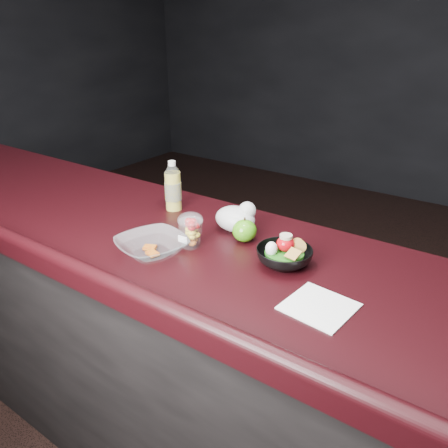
{
  "coord_description": "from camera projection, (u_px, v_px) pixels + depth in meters",
  "views": [
    {
      "loc": [
        0.75,
        -0.69,
        1.66
      ],
      "look_at": [
        0.03,
        0.32,
        1.1
      ],
      "focal_mm": 35.0,
      "sensor_mm": 36.0,
      "label": 1
    }
  ],
  "objects": [
    {
      "name": "counter",
      "position": [
        214.0,
        370.0,
        1.6
      ],
      "size": [
        4.06,
        0.71,
        1.02
      ],
      "color": "black",
      "rests_on": "ground"
    },
    {
      "name": "lemonade_bottle",
      "position": [
        173.0,
        189.0,
        1.66
      ],
      "size": [
        0.06,
        0.06,
        0.19
      ],
      "color": "gold",
      "rests_on": "counter"
    },
    {
      "name": "fruit_cup",
      "position": [
        191.0,
        230.0,
        1.38
      ],
      "size": [
        0.08,
        0.08,
        0.12
      ],
      "color": "white",
      "rests_on": "counter"
    },
    {
      "name": "green_apple",
      "position": [
        244.0,
        231.0,
        1.42
      ],
      "size": [
        0.08,
        0.08,
        0.08
      ],
      "color": "#2B7C0E",
      "rests_on": "counter"
    },
    {
      "name": "plastic_bag",
      "position": [
        237.0,
        218.0,
        1.49
      ],
      "size": [
        0.14,
        0.12,
        0.11
      ],
      "color": "silver",
      "rests_on": "counter"
    },
    {
      "name": "snack_bowl",
      "position": [
        284.0,
        255.0,
        1.28
      ],
      "size": [
        0.18,
        0.18,
        0.09
      ],
      "rotation": [
        0.0,
        0.0,
        -0.08
      ],
      "color": "black",
      "rests_on": "counter"
    },
    {
      "name": "takeout_bowl",
      "position": [
        152.0,
        246.0,
        1.35
      ],
      "size": [
        0.27,
        0.27,
        0.05
      ],
      "rotation": [
        0.0,
        0.0,
        -0.32
      ],
      "color": "silver",
      "rests_on": "counter"
    },
    {
      "name": "paper_napkin",
      "position": [
        319.0,
        306.0,
        1.1
      ],
      "size": [
        0.18,
        0.18,
        0.0
      ],
      "primitive_type": "cube",
      "rotation": [
        0.0,
        0.0,
        -0.11
      ],
      "color": "white",
      "rests_on": "counter"
    }
  ]
}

